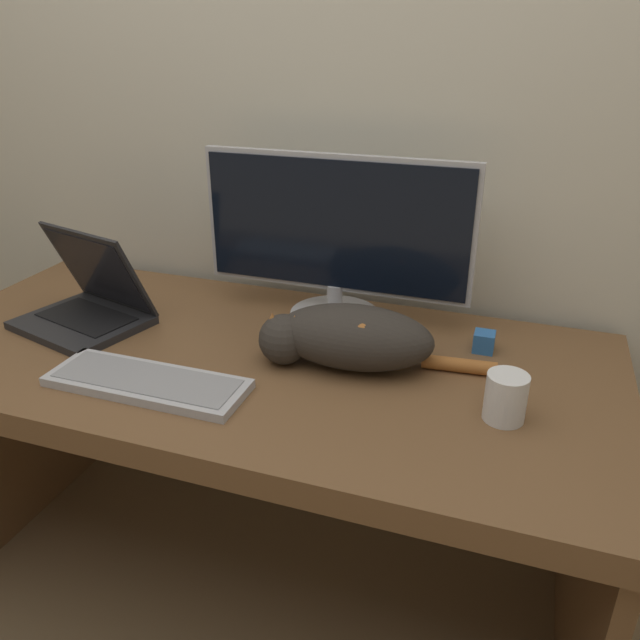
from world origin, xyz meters
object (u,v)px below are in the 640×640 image
(monitor, at_px, (335,239))
(coffee_mug, at_px, (506,397))
(laptop, at_px, (88,306))
(external_keyboard, at_px, (147,382))
(cat, at_px, (347,336))

(monitor, relative_size, coffee_mug, 7.05)
(laptop, height_order, coffee_mug, laptop)
(coffee_mug, bearing_deg, external_keyboard, -170.24)
(external_keyboard, bearing_deg, cat, 31.48)
(laptop, height_order, cat, laptop)
(monitor, distance_m, cat, 0.29)
(monitor, distance_m, laptop, 0.66)
(laptop, relative_size, coffee_mug, 3.62)
(external_keyboard, relative_size, cat, 0.83)
(laptop, bearing_deg, cat, 15.28)
(laptop, bearing_deg, monitor, 36.42)
(laptop, bearing_deg, external_keyboard, -20.22)
(laptop, distance_m, coffee_mug, 1.05)
(monitor, bearing_deg, coffee_mug, -36.32)
(laptop, height_order, external_keyboard, laptop)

